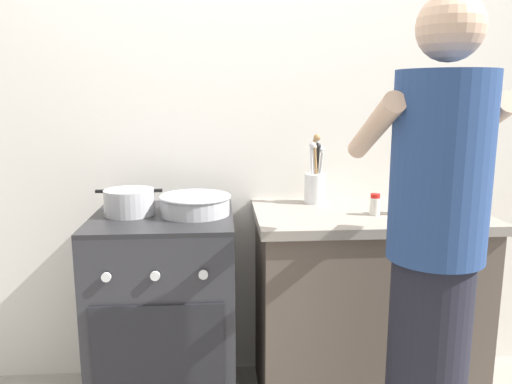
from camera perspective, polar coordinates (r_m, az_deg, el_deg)
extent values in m
cube|color=silver|center=(2.50, 2.81, 7.35)|extent=(3.20, 0.10, 2.50)
cube|color=brown|center=(2.43, 12.09, -12.98)|extent=(0.96, 0.56, 0.86)
cube|color=gray|center=(2.29, 12.54, -2.63)|extent=(1.00, 0.60, 0.04)
cube|color=#2D2D33|center=(2.35, -10.10, -13.51)|extent=(0.60, 0.60, 0.88)
cube|color=#232326|center=(2.21, -10.49, -2.80)|extent=(0.60, 0.60, 0.02)
cube|color=black|center=(2.09, -10.96, -17.48)|extent=(0.51, 0.01, 0.40)
cylinder|color=silver|center=(1.98, -16.56, -9.21)|extent=(0.04, 0.01, 0.04)
cylinder|color=silver|center=(1.95, -11.32, -9.28)|extent=(0.04, 0.01, 0.04)
cylinder|color=silver|center=(1.94, -5.97, -9.27)|extent=(0.04, 0.01, 0.04)
cylinder|color=#B2B2B7|center=(2.23, -14.09, -1.11)|extent=(0.21, 0.21, 0.11)
cube|color=black|center=(2.24, -17.23, 0.08)|extent=(0.04, 0.02, 0.01)
cube|color=black|center=(2.20, -11.01, 0.17)|extent=(0.04, 0.02, 0.01)
cylinder|color=#B7B7BC|center=(2.18, -6.88, -1.47)|extent=(0.30, 0.30, 0.08)
torus|color=#B7B7BC|center=(2.18, -6.91, -0.52)|extent=(0.31, 0.31, 0.01)
cylinder|color=silver|center=(2.40, 6.67, 0.41)|extent=(0.10, 0.10, 0.14)
cylinder|color=white|center=(2.39, 6.54, 2.04)|extent=(0.01, 0.03, 0.23)
sphere|color=white|center=(2.38, 6.61, 5.08)|extent=(0.03, 0.03, 0.03)
cylinder|color=black|center=(2.40, 6.90, 2.07)|extent=(0.02, 0.03, 0.23)
sphere|color=black|center=(2.38, 6.97, 5.14)|extent=(0.03, 0.03, 0.03)
cylinder|color=#B7BABF|center=(2.40, 7.25, 1.99)|extent=(0.02, 0.05, 0.22)
sphere|color=#B7BABF|center=(2.39, 7.32, 4.84)|extent=(0.03, 0.03, 0.03)
cylinder|color=silver|center=(2.37, 6.34, 2.07)|extent=(0.02, 0.02, 0.25)
sphere|color=silver|center=(2.35, 6.41, 5.30)|extent=(0.03, 0.03, 0.03)
cylinder|color=#9E7547|center=(2.37, 6.81, 2.39)|extent=(0.04, 0.01, 0.29)
sphere|color=#9E7547|center=(2.36, 6.89, 6.13)|extent=(0.03, 0.03, 0.03)
cylinder|color=silver|center=(2.39, 6.71, 2.37)|extent=(0.04, 0.05, 0.28)
sphere|color=silver|center=(2.37, 6.79, 5.92)|extent=(0.03, 0.03, 0.03)
cylinder|color=silver|center=(2.21, 13.28, -1.60)|extent=(0.04, 0.04, 0.07)
cylinder|color=red|center=(2.21, 13.33, -0.42)|extent=(0.04, 0.04, 0.02)
cylinder|color=gold|center=(2.26, 18.29, -0.48)|extent=(0.07, 0.07, 0.16)
cylinder|color=gold|center=(2.25, 18.45, 2.00)|extent=(0.03, 0.03, 0.04)
cylinder|color=black|center=(2.24, 18.49, 2.65)|extent=(0.03, 0.03, 0.02)
cylinder|color=navy|center=(1.64, 20.13, 2.64)|extent=(0.30, 0.30, 0.58)
sphere|color=#D3AA8C|center=(1.64, 21.12, 16.98)|extent=(0.20, 0.20, 0.20)
cylinder|color=#D3AA8C|center=(1.70, 13.16, 7.02)|extent=(0.07, 0.41, 0.24)
cylinder|color=#D3AA8C|center=(1.83, 23.45, 6.67)|extent=(0.07, 0.41, 0.24)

